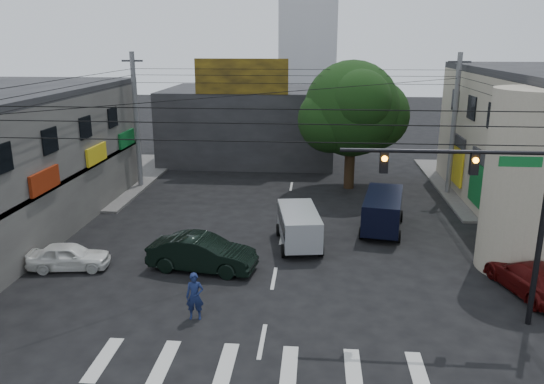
# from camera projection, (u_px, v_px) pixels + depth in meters

# --- Properties ---
(ground) EXTENTS (160.00, 160.00, 0.00)m
(ground) POSITION_uv_depth(u_px,v_px,m) (270.00, 300.00, 20.96)
(ground) COLOR black
(ground) RESTS_ON ground
(sidewalk_far_left) EXTENTS (16.00, 16.00, 0.15)m
(sidewalk_far_left) POSITION_uv_depth(u_px,v_px,m) (52.00, 177.00, 39.65)
(sidewalk_far_left) COLOR #514F4C
(sidewalk_far_left) RESTS_ON ground
(corner_column) EXTENTS (4.00, 4.00, 8.00)m
(corner_column) POSITION_uv_depth(u_px,v_px,m) (532.00, 183.00, 22.80)
(corner_column) COLOR gray
(corner_column) RESTS_ON ground
(building_far) EXTENTS (14.00, 10.00, 6.00)m
(building_far) POSITION_uv_depth(u_px,v_px,m) (250.00, 124.00, 45.36)
(building_far) COLOR #232326
(building_far) RESTS_ON ground
(billboard) EXTENTS (7.00, 0.30, 2.60)m
(billboard) POSITION_uv_depth(u_px,v_px,m) (241.00, 76.00, 39.48)
(billboard) COLOR olive
(billboard) RESTS_ON building_far
(street_tree) EXTENTS (6.40, 6.40, 8.70)m
(street_tree) POSITION_uv_depth(u_px,v_px,m) (352.00, 109.00, 35.41)
(street_tree) COLOR black
(street_tree) RESTS_ON ground
(traffic_gantry) EXTENTS (7.10, 0.35, 7.20)m
(traffic_gantry) POSITION_uv_depth(u_px,v_px,m) (496.00, 195.00, 18.03)
(traffic_gantry) COLOR black
(traffic_gantry) RESTS_ON ground
(utility_pole_far_left) EXTENTS (0.32, 0.32, 9.20)m
(utility_pole_far_left) POSITION_uv_depth(u_px,v_px,m) (136.00, 122.00, 35.87)
(utility_pole_far_left) COLOR #59595B
(utility_pole_far_left) RESTS_ON ground
(utility_pole_far_right) EXTENTS (0.32, 0.32, 9.20)m
(utility_pole_far_right) POSITION_uv_depth(u_px,v_px,m) (454.00, 126.00, 34.16)
(utility_pole_far_right) COLOR #59595B
(utility_pole_far_right) RESTS_ON ground
(dark_sedan) EXTENTS (3.08, 5.29, 1.58)m
(dark_sedan) POSITION_uv_depth(u_px,v_px,m) (202.00, 253.00, 23.54)
(dark_sedan) COLOR black
(dark_sedan) RESTS_ON ground
(white_compact) EXTENTS (2.42, 3.95, 1.21)m
(white_compact) POSITION_uv_depth(u_px,v_px,m) (69.00, 256.00, 23.68)
(white_compact) COLOR white
(white_compact) RESTS_ON ground
(maroon_sedan) EXTENTS (4.27, 5.67, 1.37)m
(maroon_sedan) POSITION_uv_depth(u_px,v_px,m) (532.00, 278.00, 21.37)
(maroon_sedan) COLOR #4D0B0B
(maroon_sedan) RESTS_ON ground
(silver_minivan) EXTENTS (4.77, 3.06, 1.82)m
(silver_minivan) POSITION_uv_depth(u_px,v_px,m) (299.00, 228.00, 26.31)
(silver_minivan) COLOR #ACAFB4
(silver_minivan) RESTS_ON ground
(navy_van) EXTENTS (5.56, 3.57, 1.97)m
(navy_van) POSITION_uv_depth(u_px,v_px,m) (383.00, 212.00, 28.48)
(navy_van) COLOR black
(navy_van) RESTS_ON ground
(traffic_officer) EXTENTS (0.73, 0.54, 1.80)m
(traffic_officer) POSITION_uv_depth(u_px,v_px,m) (195.00, 296.00, 19.33)
(traffic_officer) COLOR #141E46
(traffic_officer) RESTS_ON ground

